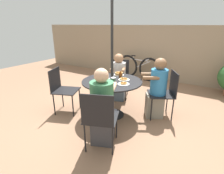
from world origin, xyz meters
name	(u,v)px	position (x,y,z in m)	size (l,w,h in m)	color
ground_plane	(112,115)	(0.00, 0.00, 0.00)	(12.00, 12.00, 0.00)	#8C664C
back_fence	(160,53)	(0.00, 2.95, 0.87)	(10.00, 0.06, 1.74)	gray
patio_table	(112,87)	(0.00, 0.00, 0.62)	(1.17, 1.17, 0.74)	black
umbrella_pole	(112,59)	(0.00, 0.00, 1.17)	(0.05, 0.05, 2.33)	black
patio_chair_north	(62,87)	(-0.97, -0.40, 0.54)	(0.61, 0.61, 0.93)	black
patio_chair_east	(100,117)	(0.40, -0.97, 0.54)	(0.61, 0.61, 0.93)	black
diner_east	(102,110)	(0.33, -0.81, 0.55)	(0.49, 0.57, 1.20)	#3D3D42
patio_chair_south	(166,91)	(0.91, 0.52, 0.54)	(0.64, 0.64, 0.93)	black
diner_south	(157,90)	(0.76, 0.43, 0.56)	(0.54, 0.49, 1.19)	gray
patio_chair_west	(119,76)	(-0.39, 0.98, 0.54)	(0.61, 0.61, 0.93)	black
diner_west	(118,79)	(-0.32, 0.81, 0.51)	(0.48, 0.55, 1.12)	slate
pancake_plate_a	(119,74)	(-0.07, 0.40, 0.77)	(0.22, 0.22, 0.07)	white
pancake_plate_b	(124,79)	(0.18, 0.15, 0.76)	(0.22, 0.22, 0.05)	white
pancake_plate_c	(103,82)	(-0.08, -0.20, 0.76)	(0.22, 0.22, 0.06)	white
pancake_plate_d	(102,76)	(-0.34, 0.14, 0.75)	(0.22, 0.22, 0.05)	white
pancake_plate_e	(124,84)	(0.29, -0.08, 0.75)	(0.22, 0.22, 0.04)	white
syrup_bottle	(120,75)	(0.05, 0.25, 0.79)	(0.08, 0.06, 0.14)	#602D0F
coffee_cup	(113,81)	(0.11, -0.14, 0.80)	(0.09, 0.09, 0.12)	#33513D
drinking_glass_a	(104,86)	(0.14, -0.47, 0.80)	(0.07, 0.07, 0.12)	silver
drinking_glass_b	(108,82)	(0.08, -0.27, 0.81)	(0.08, 0.08, 0.13)	silver
bicycle	(138,67)	(-0.58, 2.63, 0.39)	(1.60, 0.44, 0.79)	black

